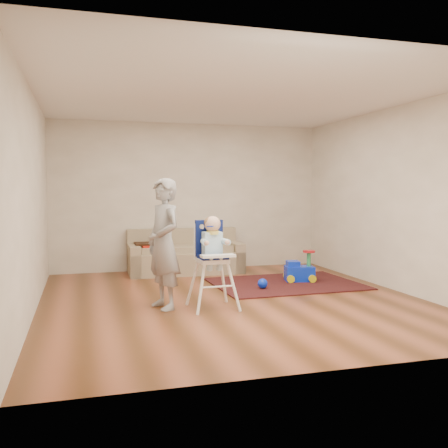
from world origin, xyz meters
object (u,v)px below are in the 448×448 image
object	(u,v)px
ride_on_toy	(299,266)
toy_ball	(263,283)
high_chair	(213,264)
sofa	(185,251)
side_table	(151,258)
adult	(164,244)

from	to	relation	value
ride_on_toy	toy_ball	size ratio (longest dim) A/B	3.34
high_chair	sofa	bearing A→B (deg)	83.65
side_table	ride_on_toy	distance (m)	2.64
side_table	ride_on_toy	size ratio (longest dim) A/B	1.12
adult	sofa	bearing A→B (deg)	143.45
side_table	adult	xyz separation A→B (m)	(-0.18, -2.63, 0.53)
high_chair	toy_ball	bearing A→B (deg)	40.30
toy_ball	sofa	bearing A→B (deg)	114.35
ride_on_toy	toy_ball	world-z (taller)	ride_on_toy
high_chair	adult	xyz separation A→B (m)	(-0.58, 0.17, 0.25)
ride_on_toy	toy_ball	bearing A→B (deg)	-140.31
side_table	adult	world-z (taller)	adult
sofa	side_table	world-z (taller)	sofa
ride_on_toy	adult	distance (m)	2.71
high_chair	ride_on_toy	bearing A→B (deg)	34.63
sofa	ride_on_toy	distance (m)	2.09
sofa	high_chair	world-z (taller)	high_chair
sofa	ride_on_toy	bearing A→B (deg)	-39.54
side_table	ride_on_toy	xyz separation A→B (m)	(2.20, -1.47, -0.01)
ride_on_toy	side_table	bearing A→B (deg)	158.03
sofa	adult	size ratio (longest dim) A/B	1.24
side_table	sofa	bearing A→B (deg)	-9.98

